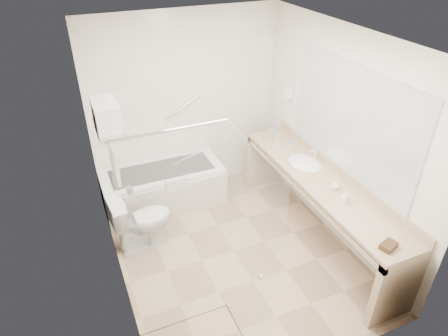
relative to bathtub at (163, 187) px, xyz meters
name	(u,v)px	position (x,y,z in m)	size (l,w,h in m)	color
floor	(234,251)	(0.50, -1.24, -0.28)	(3.20, 3.20, 0.00)	tan
ceiling	(238,39)	(0.50, -1.24, 2.22)	(2.60, 3.20, 0.10)	silver
wall_back	(186,105)	(0.50, 0.36, 0.97)	(2.60, 0.10, 2.50)	silver
wall_front	(327,267)	(0.50, -2.84, 0.97)	(2.60, 0.10, 2.50)	silver
wall_left	(108,190)	(-0.80, -1.24, 0.97)	(0.10, 3.20, 2.50)	silver
wall_right	(339,139)	(1.80, -1.24, 0.97)	(0.10, 3.20, 2.50)	silver
bathtub	(163,187)	(0.00, 0.00, 0.00)	(1.60, 0.73, 0.59)	white
grab_bar_short	(119,139)	(-0.45, 0.32, 0.67)	(0.03, 0.03, 0.40)	silver
grab_bar_long	(184,107)	(0.45, 0.32, 0.97)	(0.03, 0.03, 0.60)	silver
shower_enclosure	(212,249)	(-0.13, -2.16, 0.79)	(0.96, 0.91, 2.11)	silver
towel_shelf	(108,123)	(-0.67, -0.89, 1.48)	(0.24, 0.55, 0.81)	silver
vanity_counter	(319,194)	(1.52, -1.39, 0.36)	(0.55, 2.70, 0.95)	tan
sink	(304,165)	(1.55, -0.99, 0.54)	(0.40, 0.52, 0.14)	white
faucet	(315,154)	(1.70, -0.99, 0.65)	(0.03, 0.03, 0.14)	silver
mirror	(351,120)	(1.79, -1.39, 1.27)	(0.02, 2.00, 1.20)	#B1B7BE
hairdryer_unit	(289,92)	(1.75, -0.19, 1.17)	(0.08, 0.10, 0.18)	silver
toilet	(142,221)	(-0.45, -0.69, 0.08)	(0.40, 0.72, 0.71)	white
amenity_basket	(389,246)	(1.42, -2.56, 0.60)	(0.16, 0.11, 0.05)	#473019
soap_bottle_a	(344,200)	(1.49, -1.84, 0.61)	(0.06, 0.13, 0.06)	silver
soap_bottle_b	(336,186)	(1.55, -1.60, 0.62)	(0.09, 0.11, 0.09)	silver
water_bottle_left	(289,150)	(1.45, -0.78, 0.67)	(0.06, 0.06, 0.20)	silver
water_bottle_mid	(271,133)	(1.45, -0.30, 0.68)	(0.07, 0.07, 0.22)	silver
water_bottle_right	(277,138)	(1.47, -0.46, 0.67)	(0.06, 0.06, 0.21)	silver
drinking_glass_near	(270,132)	(1.51, -0.19, 0.63)	(0.08, 0.08, 0.10)	silver
drinking_glass_far	(277,148)	(1.38, -0.61, 0.63)	(0.08, 0.08, 0.10)	silver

